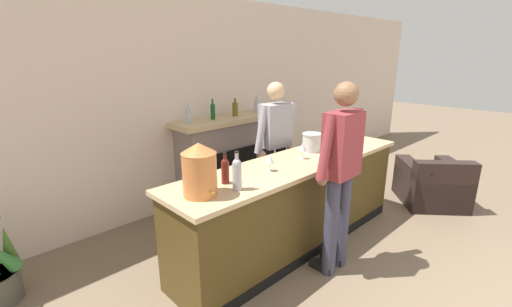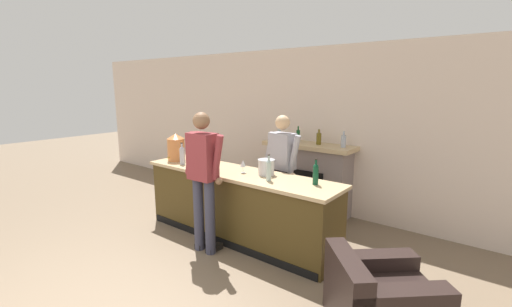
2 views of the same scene
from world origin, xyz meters
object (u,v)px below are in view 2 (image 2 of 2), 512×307
at_px(armchair_black, 376,302).
at_px(copper_dispenser, 176,147).
at_px(fireplace_stone, 308,178).
at_px(wine_bottle_cabernet_heavy, 182,155).
at_px(person_bartender, 282,168).
at_px(wine_bottle_merlot_tall, 269,169).
at_px(potted_plant_corner, 184,174).
at_px(person_customer, 203,176).
at_px(wine_bottle_burgundy_dark, 192,154).
at_px(wine_glass_near_bucket, 213,160).
at_px(ice_bucket_steel, 266,167).
at_px(wine_bottle_rose_blush, 316,173).
at_px(wine_glass_front_left, 243,164).

distance_m(armchair_black, copper_dispenser, 3.59).
distance_m(fireplace_stone, copper_dispenser, 2.23).
bearing_deg(wine_bottle_cabernet_heavy, fireplace_stone, 53.54).
xyz_separation_m(person_bartender, wine_bottle_cabernet_heavy, (-1.28, -0.76, 0.16)).
distance_m(person_bartender, wine_bottle_merlot_tall, 0.77).
bearing_deg(potted_plant_corner, person_customer, -35.24).
height_order(fireplace_stone, wine_bottle_burgundy_dark, fireplace_stone).
xyz_separation_m(potted_plant_corner, wine_bottle_burgundy_dark, (1.58, -1.14, 0.79)).
bearing_deg(wine_glass_near_bucket, person_bartender, 39.69).
distance_m(person_customer, copper_dispenser, 1.28).
distance_m(potted_plant_corner, ice_bucket_steel, 3.19).
bearing_deg(wine_glass_near_bucket, wine_bottle_rose_blush, 4.93).
bearing_deg(person_customer, armchair_black, -2.67).
relative_size(person_customer, wine_bottle_burgundy_dark, 6.63).
bearing_deg(potted_plant_corner, wine_bottle_rose_blush, -16.04).
distance_m(armchair_black, ice_bucket_steel, 2.10).
xyz_separation_m(ice_bucket_steel, wine_bottle_cabernet_heavy, (-1.36, -0.27, 0.04)).
bearing_deg(person_bartender, wine_glass_near_bucket, -140.31).
bearing_deg(wine_bottle_rose_blush, wine_glass_near_bucket, -175.07).
height_order(wine_bottle_merlot_tall, wine_glass_front_left, wine_bottle_merlot_tall).
distance_m(potted_plant_corner, wine_glass_near_bucket, 2.52).
relative_size(potted_plant_corner, copper_dispenser, 1.74).
relative_size(copper_dispenser, wine_glass_front_left, 2.41).
relative_size(copper_dispenser, wine_bottle_burgundy_dark, 1.56).
height_order(armchair_black, wine_bottle_rose_blush, wine_bottle_rose_blush).
bearing_deg(wine_bottle_burgundy_dark, wine_bottle_merlot_tall, -4.37).
height_order(person_customer, wine_bottle_burgundy_dark, person_customer).
distance_m(person_customer, ice_bucket_steel, 0.83).
height_order(potted_plant_corner, wine_glass_front_left, wine_glass_front_left).
bearing_deg(wine_glass_front_left, wine_bottle_burgundy_dark, 179.04).
distance_m(wine_bottle_burgundy_dark, wine_bottle_merlot_tall, 1.53).
xyz_separation_m(copper_dispenser, wine_bottle_rose_blush, (2.37, 0.15, -0.08)).
height_order(person_customer, copper_dispenser, person_customer).
bearing_deg(wine_bottle_burgundy_dark, person_bartender, 24.82).
bearing_deg(ice_bucket_steel, person_customer, -125.28).
distance_m(potted_plant_corner, person_bartender, 2.96).
bearing_deg(wine_bottle_rose_blush, ice_bucket_steel, 179.57).
relative_size(armchair_black, wine_bottle_cabernet_heavy, 3.49).
bearing_deg(fireplace_stone, potted_plant_corner, -173.01).
distance_m(fireplace_stone, wine_bottle_cabernet_heavy, 2.12).
height_order(person_customer, wine_bottle_rose_blush, person_customer).
height_order(armchair_black, wine_bottle_merlot_tall, wine_bottle_merlot_tall).
bearing_deg(fireplace_stone, wine_bottle_cabernet_heavy, -126.46).
bearing_deg(wine_bottle_merlot_tall, potted_plant_corner, 158.04).
bearing_deg(ice_bucket_steel, wine_glass_front_left, -160.16).
bearing_deg(wine_bottle_merlot_tall, ice_bucket_steel, 132.26).
distance_m(fireplace_stone, person_customer, 2.13).
bearing_deg(person_bartender, wine_bottle_cabernet_heavy, -149.31).
bearing_deg(person_bartender, wine_glass_front_left, -110.76).
bearing_deg(potted_plant_corner, person_bartender, -11.06).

